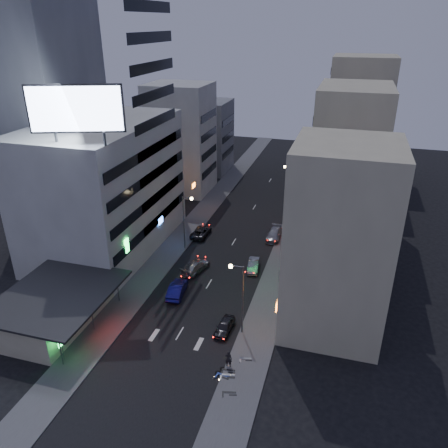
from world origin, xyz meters
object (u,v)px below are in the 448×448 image
at_px(parked_car_right_far, 274,234).
at_px(scooter_black_a, 237,387).
at_px(road_car_silver, 195,266).
at_px(person, 229,359).
at_px(scooter_blue, 230,372).
at_px(scooter_silver_b, 252,354).
at_px(scooter_black_b, 236,365).
at_px(parked_car_left, 201,232).
at_px(parked_car_right_near, 225,326).
at_px(scooter_silver_a, 235,369).
at_px(parked_car_right_mid, 253,265).
at_px(road_car_blue, 177,289).

height_order(parked_car_right_far, scooter_black_a, parked_car_right_far).
height_order(road_car_silver, person, person).
distance_m(scooter_blue, scooter_silver_b, 3.25).
bearing_deg(person, scooter_black_b, 154.83).
xyz_separation_m(parked_car_left, scooter_black_a, (13.21, -28.75, 0.01)).
bearing_deg(scooter_black_b, scooter_blue, 157.65).
xyz_separation_m(parked_car_right_near, parked_car_right_far, (1.14, 23.09, 0.08)).
relative_size(person, scooter_black_a, 0.96).
height_order(parked_car_right_near, scooter_silver_a, scooter_silver_a).
bearing_deg(parked_car_right_mid, parked_car_left, 134.89).
distance_m(parked_car_right_far, road_car_blue, 19.98).
xyz_separation_m(road_car_blue, scooter_black_b, (10.01, -10.32, -0.08)).
xyz_separation_m(road_car_silver, person, (8.97, -15.75, 0.29)).
relative_size(parked_car_left, scooter_silver_b, 2.81).
xyz_separation_m(parked_car_right_near, road_car_blue, (-7.38, 5.01, 0.14)).
bearing_deg(parked_car_right_far, parked_car_left, -168.33).
relative_size(parked_car_right_near, scooter_silver_b, 2.15).
distance_m(parked_car_left, parked_car_right_far, 11.18).
xyz_separation_m(parked_car_right_mid, road_car_silver, (-7.24, -2.53, 0.08)).
bearing_deg(scooter_blue, scooter_silver_b, -16.36).
relative_size(parked_car_right_mid, scooter_silver_b, 2.25).
bearing_deg(road_car_blue, parked_car_right_mid, -139.33).
height_order(road_car_blue, scooter_black_b, road_car_blue).
xyz_separation_m(road_car_blue, road_car_silver, (0.25, 5.76, -0.05)).
relative_size(parked_car_right_near, parked_car_left, 0.76).
distance_m(parked_car_right_far, scooter_silver_a, 28.96).
bearing_deg(scooter_black_a, parked_car_right_near, 9.77).
xyz_separation_m(parked_car_right_near, person, (1.84, -4.98, 0.39)).
bearing_deg(parked_car_right_mid, scooter_silver_a, -89.95).
bearing_deg(scooter_silver_a, scooter_blue, 124.39).
height_order(parked_car_right_far, scooter_silver_a, parked_car_right_far).
xyz_separation_m(parked_car_right_far, person, (0.70, -28.06, 0.31)).
bearing_deg(scooter_silver_a, scooter_black_a, -174.64).
xyz_separation_m(parked_car_left, scooter_black_b, (12.46, -26.22, 0.02)).
xyz_separation_m(parked_car_right_mid, scooter_silver_b, (3.61, -16.58, 0.01)).
bearing_deg(scooter_silver_b, road_car_silver, 24.09).
bearing_deg(scooter_silver_a, scooter_silver_b, -35.04).
xyz_separation_m(parked_car_right_near, parked_car_right_mid, (0.11, 13.30, 0.01)).
bearing_deg(road_car_silver, parked_car_left, -62.75).
relative_size(road_car_blue, person, 2.63).
relative_size(parked_car_left, road_car_blue, 1.03).
height_order(parked_car_left, scooter_black_b, parked_car_left).
height_order(person, scooter_silver_a, person).
distance_m(person, scooter_silver_b, 2.56).
relative_size(parked_car_right_near, road_car_silver, 0.75).
height_order(person, scooter_black_b, person).
bearing_deg(parked_car_right_far, scooter_black_b, -86.54).
height_order(scooter_silver_a, scooter_silver_b, scooter_silver_a).
bearing_deg(scooter_black_b, parked_car_right_near, 21.10).
distance_m(scooter_black_a, scooter_black_b, 2.64).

